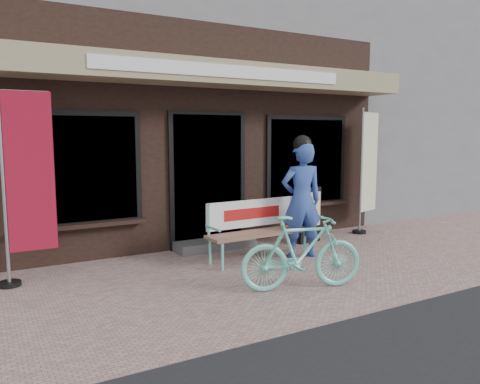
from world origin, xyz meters
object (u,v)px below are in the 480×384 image
bench (256,225)px  person (302,198)px  nobori_red (26,183)px  nobori_cream (368,169)px  bicycle (302,252)px  menu_stand (310,214)px

bench → person: person is taller
nobori_red → nobori_cream: size_ratio=1.05×
bicycle → nobori_red: bearing=72.7°
nobori_red → person: bearing=-9.7°
bench → nobori_cream: nobori_cream is taller
bench → bicycle: bearing=-101.5°
bench → nobori_cream: (2.85, 0.65, 0.68)m
bicycle → nobori_cream: nobori_cream is taller
person → nobori_red: bearing=-175.3°
bench → nobori_cream: bearing=10.6°
nobori_cream → menu_stand: 1.67m
nobori_cream → bicycle: bearing=-162.0°
person → bench: bearing=174.7°
menu_stand → bench: bearing=-170.0°
bench → menu_stand: menu_stand is taller
bench → person: (0.65, -0.23, 0.39)m
person → menu_stand: (0.70, 0.69, -0.41)m
person → bicycle: person is taller
nobori_red → bicycle: bearing=-33.3°
nobori_red → bench: bearing=-7.4°
bicycle → nobori_red: size_ratio=0.61×
nobori_red → menu_stand: (4.38, 0.06, -0.78)m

